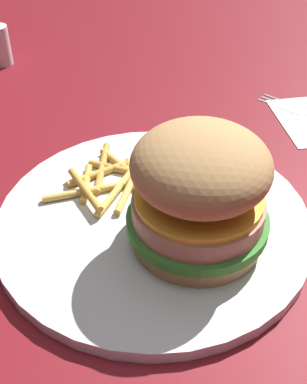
# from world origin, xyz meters

# --- Properties ---
(ground_plane) EXTENTS (1.60, 1.60, 0.00)m
(ground_plane) POSITION_xyz_m (0.00, 0.00, 0.00)
(ground_plane) COLOR maroon
(plate) EXTENTS (0.29, 0.29, 0.01)m
(plate) POSITION_xyz_m (-0.01, -0.00, 0.01)
(plate) COLOR silver
(plate) RESTS_ON ground_plane
(sandwich) EXTENTS (0.12, 0.12, 0.11)m
(sandwich) POSITION_xyz_m (0.02, -0.03, 0.07)
(sandwich) COLOR tan
(sandwich) RESTS_ON plate
(fries_pile) EXTENTS (0.11, 0.11, 0.01)m
(fries_pile) POSITION_xyz_m (-0.05, 0.06, 0.02)
(fries_pile) COLOR #E5B251
(fries_pile) RESTS_ON plate
(salt_shaker) EXTENTS (0.03, 0.03, 0.06)m
(salt_shaker) POSITION_xyz_m (-0.16, 0.37, 0.03)
(salt_shaker) COLOR white
(salt_shaker) RESTS_ON ground_plane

